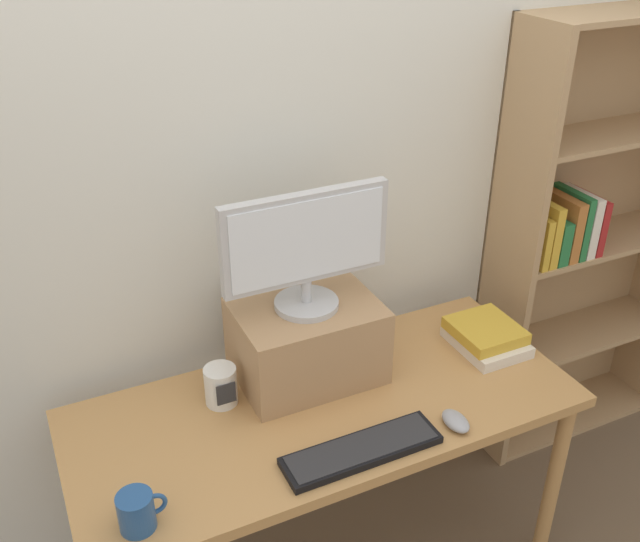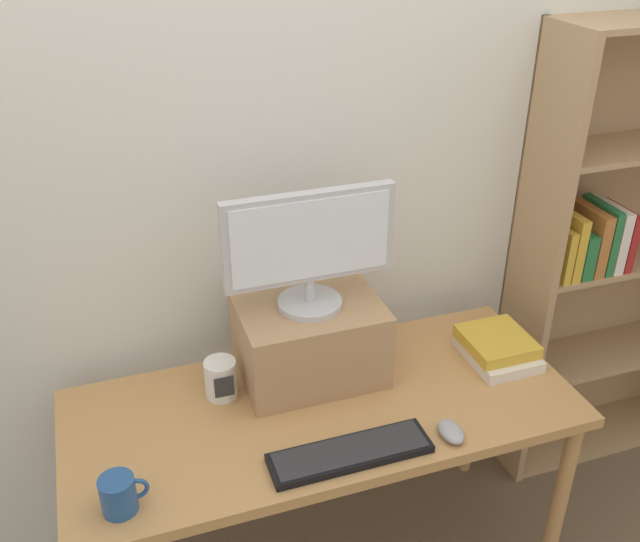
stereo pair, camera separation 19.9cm
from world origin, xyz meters
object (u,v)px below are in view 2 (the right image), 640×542
object	(u,v)px
desk_speaker	(221,379)
riser_box	(310,340)
bookshelf_unit	(619,252)
coffee_mug	(119,494)
desk	(322,424)
keyboard	(352,453)
computer_monitor	(309,246)
book_stack	(497,347)
computer_mouse	(451,431)

from	to	relation	value
desk_speaker	riser_box	bearing A→B (deg)	3.26
bookshelf_unit	coffee_mug	bearing A→B (deg)	-164.61
desk	keyboard	world-z (taller)	keyboard
desk	computer_monitor	world-z (taller)	computer_monitor
book_stack	desk_speaker	distance (m)	0.90
bookshelf_unit	riser_box	world-z (taller)	bookshelf_unit
keyboard	computer_mouse	size ratio (longest dim) A/B	4.35
bookshelf_unit	desk_speaker	size ratio (longest dim) A/B	14.34
bookshelf_unit	keyboard	world-z (taller)	bookshelf_unit
keyboard	book_stack	distance (m)	0.67
book_stack	riser_box	bearing A→B (deg)	168.91
desk	desk_speaker	world-z (taller)	desk_speaker
computer_monitor	coffee_mug	size ratio (longest dim) A/B	4.19
riser_box	coffee_mug	size ratio (longest dim) A/B	3.57
coffee_mug	desk_speaker	xyz separation A→B (m)	(0.33, 0.36, 0.01)
bookshelf_unit	coffee_mug	xyz separation A→B (m)	(-1.90, -0.52, -0.10)
desk	riser_box	xyz separation A→B (m)	(0.01, 0.16, 0.21)
desk	computer_mouse	distance (m)	0.40
computer_monitor	coffee_mug	world-z (taller)	computer_monitor
computer_monitor	book_stack	world-z (taller)	computer_monitor
desk	book_stack	distance (m)	0.63
riser_box	bookshelf_unit	bearing A→B (deg)	6.44
bookshelf_unit	desk_speaker	distance (m)	1.57
coffee_mug	computer_monitor	bearing A→B (deg)	31.16
desk	book_stack	size ratio (longest dim) A/B	6.13
book_stack	coffee_mug	size ratio (longest dim) A/B	2.04
computer_monitor	computer_mouse	bearing A→B (deg)	-55.12
keyboard	bookshelf_unit	bearing A→B (deg)	22.64
computer_monitor	book_stack	xyz separation A→B (m)	(0.61, -0.12, -0.42)
desk	book_stack	bearing A→B (deg)	3.71
bookshelf_unit	desk_speaker	bearing A→B (deg)	-174.15
desk	computer_mouse	world-z (taller)	computer_mouse
bookshelf_unit	computer_mouse	bearing A→B (deg)	-150.81
computer_monitor	book_stack	distance (m)	0.75
bookshelf_unit	computer_monitor	distance (m)	1.32
desk	desk_speaker	size ratio (longest dim) A/B	12.53
riser_box	keyboard	xyz separation A→B (m)	(-0.01, -0.39, -0.11)
keyboard	book_stack	world-z (taller)	book_stack
bookshelf_unit	book_stack	xyz separation A→B (m)	(-0.67, -0.26, -0.11)
riser_box	book_stack	xyz separation A→B (m)	(0.61, -0.12, -0.09)
computer_mouse	desk	bearing A→B (deg)	140.01
book_stack	bookshelf_unit	bearing A→B (deg)	21.50
bookshelf_unit	keyboard	bearing A→B (deg)	-157.36
bookshelf_unit	riser_box	size ratio (longest dim) A/B	4.02
bookshelf_unit	riser_box	distance (m)	1.28
riser_box	keyboard	world-z (taller)	riser_box
computer_mouse	book_stack	xyz separation A→B (m)	(0.32, 0.29, 0.02)
book_stack	coffee_mug	bearing A→B (deg)	-168.08
bookshelf_unit	riser_box	bearing A→B (deg)	-173.56
computer_monitor	desk_speaker	world-z (taller)	computer_monitor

